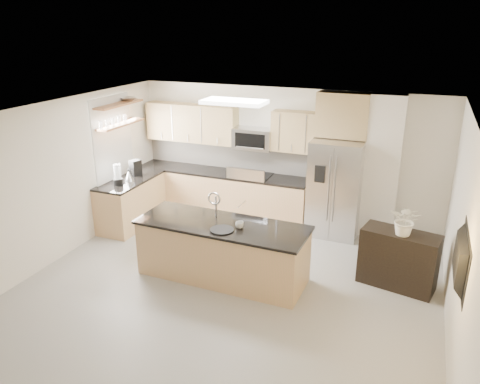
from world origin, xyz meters
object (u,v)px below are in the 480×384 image
at_px(microwave, 253,139).
at_px(kettle, 129,176).
at_px(cup, 240,225).
at_px(refrigerator, 335,188).
at_px(television, 455,258).
at_px(credenza, 398,259).
at_px(coffee_maker, 135,168).
at_px(range, 251,197).
at_px(platter, 222,230).
at_px(blender, 118,176).
at_px(bowl, 128,98).
at_px(flower_vase, 407,213).
at_px(island, 222,250).

distance_m(microwave, kettle, 2.46).
height_order(cup, kettle, kettle).
relative_size(refrigerator, television, 1.65).
height_order(credenza, coffee_maker, coffee_maker).
distance_m(range, credenza, 3.30).
relative_size(microwave, refrigerator, 0.43).
height_order(credenza, platter, platter).
xyz_separation_m(microwave, credenza, (2.91, -1.68, -1.19)).
xyz_separation_m(platter, blender, (-2.56, 1.09, 0.18)).
xyz_separation_m(microwave, television, (3.51, -3.24, -0.28)).
bearing_deg(bowl, cup, -29.65).
xyz_separation_m(kettle, flower_vase, (4.97, -0.49, 0.20)).
distance_m(platter, kettle, 2.86).
relative_size(range, kettle, 4.99).
distance_m(island, bowl, 3.65).
bearing_deg(range, cup, -73.40).
distance_m(island, cup, 0.58).
relative_size(refrigerator, credenza, 1.63).
height_order(island, flower_vase, flower_vase).
bearing_deg(blender, platter, -23.09).
bearing_deg(coffee_maker, refrigerator, 11.54).
xyz_separation_m(microwave, platter, (0.49, -2.63, -0.72)).
distance_m(blender, coffee_maker, 0.60).
distance_m(microwave, cup, 2.64).
distance_m(island, flower_vase, 2.75).
bearing_deg(refrigerator, cup, -112.88).
height_order(microwave, bowl, bowl).
distance_m(blender, flower_vase, 5.03).
bearing_deg(bowl, island, -31.60).
bearing_deg(credenza, flower_vase, -55.05).
xyz_separation_m(refrigerator, island, (-1.27, -2.24, -0.44)).
height_order(platter, flower_vase, flower_vase).
height_order(credenza, cup, cup).
bearing_deg(microwave, bowl, -160.89).
distance_m(cup, television, 2.95).
bearing_deg(coffee_maker, blender, -88.09).
relative_size(island, flower_vase, 3.77).
xyz_separation_m(kettle, television, (5.54, -1.98, 0.33)).
distance_m(range, bowl, 3.02).
bearing_deg(blender, refrigerator, 20.10).
height_order(island, television, television).
distance_m(cup, flower_vase, 2.38).
xyz_separation_m(credenza, platter, (-2.43, -0.95, 0.47)).
bearing_deg(range, flower_vase, -28.95).
xyz_separation_m(range, bowl, (-2.25, -0.66, 1.91)).
xyz_separation_m(platter, coffee_maker, (-2.58, 1.69, 0.16)).
relative_size(credenza, television, 1.02).
relative_size(microwave, credenza, 0.70).
relative_size(microwave, island, 0.29).
bearing_deg(bowl, flower_vase, -10.63).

